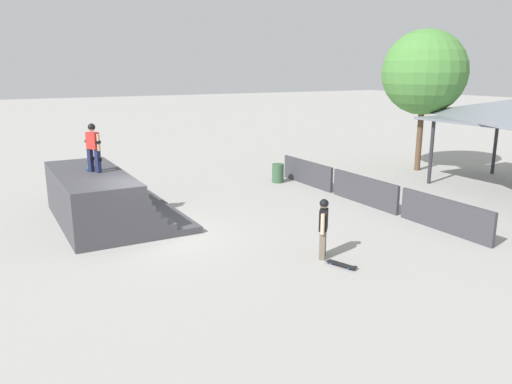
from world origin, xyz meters
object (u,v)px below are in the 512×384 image
at_px(skater_on_deck, 93,144).
at_px(tree_beside_pavilion, 425,73).
at_px(trash_bin, 278,173).
at_px(skateboard_on_ground, 342,265).
at_px(skateboard_on_deck, 90,168).
at_px(bystander_walking, 323,223).

height_order(skater_on_deck, tree_beside_pavilion, tree_beside_pavilion).
bearing_deg(trash_bin, tree_beside_pavilion, 82.36).
xyz_separation_m(skateboard_on_ground, trash_bin, (-9.25, 3.72, 0.37)).
distance_m(skateboard_on_deck, tree_beside_pavilion, 16.33).
xyz_separation_m(skater_on_deck, skateboard_on_ground, (7.03, 4.65, -2.56)).
bearing_deg(tree_beside_pavilion, skateboard_on_deck, -87.75).
xyz_separation_m(skater_on_deck, skateboard_on_deck, (-0.57, -0.04, -0.85)).
relative_size(skateboard_on_deck, bystander_walking, 0.53).
distance_m(skateboard_on_deck, skateboard_on_ground, 9.09).
height_order(tree_beside_pavilion, trash_bin, tree_beside_pavilion).
bearing_deg(skateboard_on_ground, skateboard_on_deck, -167.50).
bearing_deg(skateboard_on_ground, tree_beside_pavilion, 106.74).
distance_m(skater_on_deck, bystander_walking, 7.92).
height_order(bystander_walking, tree_beside_pavilion, tree_beside_pavilion).
height_order(skateboard_on_deck, trash_bin, skateboard_on_deck).
distance_m(skateboard_on_deck, trash_bin, 8.67).
bearing_deg(skateboard_on_deck, tree_beside_pavilion, 105.23).
xyz_separation_m(bystander_walking, skateboard_on_ground, (0.80, 0.04, -0.90)).
bearing_deg(trash_bin, skateboard_on_deck, -78.88).
relative_size(tree_beside_pavilion, trash_bin, 8.06).
distance_m(skater_on_deck, skateboard_on_deck, 1.02).
bearing_deg(skater_on_deck, skateboard_on_ground, 2.78).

